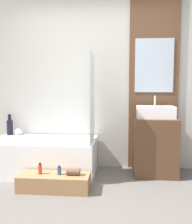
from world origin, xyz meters
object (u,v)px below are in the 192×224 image
at_px(bathtub, 45,156).
at_px(bottle_soap_primary, 40,169).
at_px(sink, 155,112).
at_px(wooden_step_bench, 54,182).
at_px(bottle_soap_secondary, 59,171).
at_px(vase_round_light, 18,132).
at_px(vase_tall_dark, 10,126).

height_order(bathtub, bottle_soap_primary, bathtub).
bearing_deg(sink, wooden_step_bench, -151.50).
distance_m(sink, bottle_soap_secondary, 1.54).
xyz_separation_m(vase_round_light, bottle_soap_secondary, (0.84, -0.87, -0.30)).
height_order(sink, bottle_soap_primary, sink).
bearing_deg(bottle_soap_primary, bottle_soap_secondary, 0.00).
relative_size(bathtub, vase_round_light, 14.26).
bearing_deg(vase_tall_dark, vase_round_light, -1.80).
relative_size(bathtub, sink, 2.81).
bearing_deg(wooden_step_bench, vase_round_light, 131.86).
height_order(vase_round_light, bottle_soap_primary, vase_round_light).
bearing_deg(vase_round_light, sink, -4.86).
distance_m(bathtub, wooden_step_bench, 0.66).
xyz_separation_m(bottle_soap_primary, bottle_soap_secondary, (0.24, 0.00, -0.01)).
relative_size(vase_tall_dark, bottle_soap_secondary, 2.99).
xyz_separation_m(wooden_step_bench, bottle_soap_secondary, (0.06, 0.00, 0.15)).
bearing_deg(bottle_soap_primary, bathtub, 101.02).
bearing_deg(bathtub, wooden_step_bench, -63.82).
distance_m(wooden_step_bench, bottle_soap_secondary, 0.16).
distance_m(wooden_step_bench, vase_tall_dark, 1.37).
bearing_deg(wooden_step_bench, sink, 28.50).
bearing_deg(bottle_soap_secondary, sink, 29.76).
bearing_deg(sink, vase_tall_dark, 175.32).
height_order(wooden_step_bench, sink, sink).
xyz_separation_m(bathtub, wooden_step_bench, (0.28, -0.58, -0.15)).
bearing_deg(wooden_step_bench, bottle_soap_primary, -180.00).
distance_m(bathtub, vase_tall_dark, 0.79).
height_order(wooden_step_bench, bottle_soap_secondary, bottle_soap_secondary).
relative_size(sink, bottle_soap_secondary, 4.80).
distance_m(wooden_step_bench, sink, 1.66).
xyz_separation_m(vase_tall_dark, bottle_soap_secondary, (0.98, -0.87, -0.38)).
bearing_deg(vase_tall_dark, bottle_soap_primary, -49.65).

